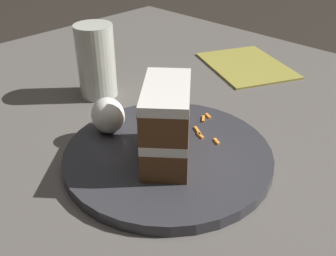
{
  "coord_description": "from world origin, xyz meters",
  "views": [
    {
      "loc": [
        0.35,
        -0.34,
        0.35
      ],
      "look_at": [
        0.04,
        -0.02,
        0.08
      ],
      "focal_mm": 42.0,
      "sensor_mm": 36.0,
      "label": 1
    }
  ],
  "objects_px": {
    "plate": "(168,155)",
    "cream_dollop": "(108,115)",
    "cake_slice": "(166,123)",
    "orange_garnish": "(163,114)",
    "menu_card": "(246,65)",
    "drinking_glass": "(97,66)"
  },
  "relations": [
    {
      "from": "plate",
      "to": "drinking_glass",
      "type": "xyz_separation_m",
      "value": [
        -0.23,
        0.06,
        0.05
      ]
    },
    {
      "from": "cake_slice",
      "to": "menu_card",
      "type": "xyz_separation_m",
      "value": [
        -0.12,
        0.37,
        -0.07
      ]
    },
    {
      "from": "plate",
      "to": "cake_slice",
      "type": "distance_m",
      "value": 0.06
    },
    {
      "from": "plate",
      "to": "menu_card",
      "type": "distance_m",
      "value": 0.38
    },
    {
      "from": "cake_slice",
      "to": "cream_dollop",
      "type": "height_order",
      "value": "cake_slice"
    },
    {
      "from": "orange_garnish",
      "to": "plate",
      "type": "bearing_deg",
      "value": -41.73
    },
    {
      "from": "plate",
      "to": "cream_dollop",
      "type": "relative_size",
      "value": 5.32
    },
    {
      "from": "cream_dollop",
      "to": "orange_garnish",
      "type": "distance_m",
      "value": 0.09
    },
    {
      "from": "cream_dollop",
      "to": "orange_garnish",
      "type": "bearing_deg",
      "value": 72.98
    },
    {
      "from": "plate",
      "to": "cream_dollop",
      "type": "bearing_deg",
      "value": -166.47
    },
    {
      "from": "orange_garnish",
      "to": "drinking_glass",
      "type": "xyz_separation_m",
      "value": [
        -0.16,
        -0.0,
        0.04
      ]
    },
    {
      "from": "orange_garnish",
      "to": "menu_card",
      "type": "bearing_deg",
      "value": 98.45
    },
    {
      "from": "drinking_glass",
      "to": "cake_slice",
      "type": "bearing_deg",
      "value": -16.57
    },
    {
      "from": "plate",
      "to": "cream_dollop",
      "type": "xyz_separation_m",
      "value": [
        -0.1,
        -0.02,
        0.04
      ]
    },
    {
      "from": "plate",
      "to": "menu_card",
      "type": "height_order",
      "value": "plate"
    },
    {
      "from": "plate",
      "to": "menu_card",
      "type": "bearing_deg",
      "value": 107.75
    },
    {
      "from": "cake_slice",
      "to": "menu_card",
      "type": "bearing_deg",
      "value": -111.76
    },
    {
      "from": "cake_slice",
      "to": "orange_garnish",
      "type": "height_order",
      "value": "cake_slice"
    },
    {
      "from": "cake_slice",
      "to": "menu_card",
      "type": "height_order",
      "value": "cake_slice"
    },
    {
      "from": "cake_slice",
      "to": "plate",
      "type": "bearing_deg",
      "value": -94.33
    },
    {
      "from": "plate",
      "to": "drinking_glass",
      "type": "distance_m",
      "value": 0.25
    },
    {
      "from": "orange_garnish",
      "to": "menu_card",
      "type": "distance_m",
      "value": 0.3
    }
  ]
}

